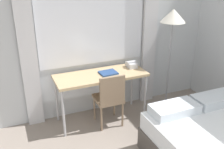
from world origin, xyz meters
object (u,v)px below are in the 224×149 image
Objects in this scene: desk_chair at (110,97)px; desk at (101,78)px; book at (108,73)px; telephone at (132,65)px; standing_lamp at (172,25)px.

desk is at bearing 104.76° from desk_chair.
book is (0.12, -0.01, 0.08)m from desk.
book reaches higher than desk.
telephone is at bearing 8.15° from desk.
standing_lamp is at bearing 9.31° from desk_chair.
telephone is at bearing 166.41° from standing_lamp.
desk_chair is 0.51× the size of standing_lamp.
standing_lamp is 0.89m from telephone.
desk_chair is 0.68m from telephone.
desk is 1.39m from standing_lamp.
desk_chair is (0.05, -0.22, -0.22)m from desk.
desk_chair is 3.20× the size of book.
book is (-1.06, 0.05, -0.65)m from standing_lamp.
desk_chair is at bearing -76.83° from desk.
desk_chair is at bearing -107.05° from book.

